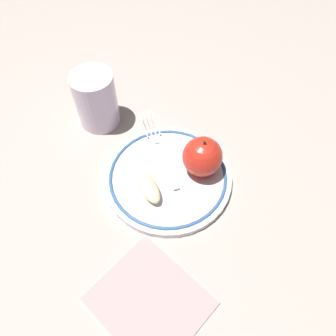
{
  "coord_description": "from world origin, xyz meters",
  "views": [
    {
      "loc": [
        0.14,
        -0.27,
        0.48
      ],
      "look_at": [
        0.01,
        0.01,
        0.04
      ],
      "focal_mm": 35.0,
      "sensor_mm": 36.0,
      "label": 1
    }
  ],
  "objects": [
    {
      "name": "napkin_folded",
      "position": [
        0.07,
        -0.18,
        0.0
      ],
      "size": [
        0.18,
        0.17,
        0.01
      ],
      "primitive_type": "cube",
      "rotation": [
        0.0,
        0.0,
        -0.3
      ],
      "color": "#BF9594",
      "rests_on": "ground_plane"
    },
    {
      "name": "apple_red_whole",
      "position": [
        0.05,
        0.05,
        0.05
      ],
      "size": [
        0.07,
        0.07,
        0.08
      ],
      "color": "red",
      "rests_on": "plate"
    },
    {
      "name": "plate",
      "position": [
        0.01,
        0.01,
        0.01
      ],
      "size": [
        0.22,
        0.22,
        0.02
      ],
      "color": "white",
      "rests_on": "ground_plane"
    },
    {
      "name": "ground_plane",
      "position": [
        0.0,
        0.0,
        0.0
      ],
      "size": [
        2.0,
        2.0,
        0.0
      ],
      "primitive_type": "plane",
      "color": "#B1A197"
    },
    {
      "name": "apple_slice_front",
      "position": [
        -0.01,
        -0.03,
        0.03
      ],
      "size": [
        0.07,
        0.06,
        0.02
      ],
      "primitive_type": "ellipsoid",
      "rotation": [
        0.0,
        0.0,
        5.64
      ],
      "color": "beige",
      "rests_on": "plate"
    },
    {
      "name": "fork",
      "position": [
        -0.03,
        0.05,
        0.02
      ],
      "size": [
        0.14,
        0.14,
        0.0
      ],
      "rotation": [
        0.0,
        0.0,
        2.34
      ],
      "color": "silver",
      "rests_on": "plate"
    },
    {
      "name": "drinking_glass",
      "position": [
        -0.17,
        0.08,
        0.05
      ],
      "size": [
        0.08,
        0.08,
        0.11
      ],
      "primitive_type": "cylinder",
      "color": "silver",
      "rests_on": "ground_plane"
    }
  ]
}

